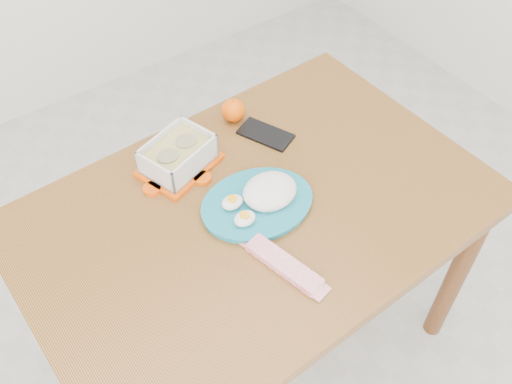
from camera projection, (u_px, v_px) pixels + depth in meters
ground at (270, 357)px, 2.00m from camera, size 3.50×3.50×0.00m
dining_table at (256, 231)px, 1.55m from camera, size 1.24×0.86×0.75m
food_container at (178, 156)px, 1.54m from camera, size 0.25×0.22×0.09m
orange_fruit at (233, 110)px, 1.67m from camera, size 0.07×0.07×0.07m
rice_plate at (261, 198)px, 1.46m from camera, size 0.33×0.33×0.08m
candy_bar at (284, 264)px, 1.34m from camera, size 0.10×0.21×0.02m
smartphone at (266, 134)px, 1.65m from camera, size 0.14×0.17×0.01m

